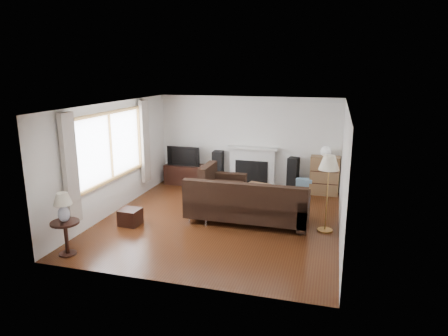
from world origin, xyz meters
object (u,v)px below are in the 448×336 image
(sectional_sofa, at_px, (247,202))
(floor_lamp, at_px, (327,194))
(side_table, at_px, (66,238))
(coffee_table, at_px, (265,194))
(tv_stand, at_px, (185,174))
(bookshelf, at_px, (324,175))

(sectional_sofa, relative_size, floor_lamp, 1.77)
(sectional_sofa, height_order, side_table, sectional_sofa)
(sectional_sofa, relative_size, coffee_table, 2.76)
(coffee_table, xyz_separation_m, floor_lamp, (1.51, -1.52, 0.59))
(coffee_table, bearing_deg, tv_stand, 174.45)
(tv_stand, height_order, coffee_table, tv_stand)
(bookshelf, relative_size, floor_lamp, 0.65)
(tv_stand, xyz_separation_m, sectional_sofa, (2.34, -2.41, 0.17))
(bookshelf, bearing_deg, floor_lamp, -87.30)
(sectional_sofa, xyz_separation_m, side_table, (-2.73, -2.38, -0.14))
(bookshelf, bearing_deg, tv_stand, -179.09)
(floor_lamp, height_order, side_table, floor_lamp)
(side_table, bearing_deg, coffee_table, 53.42)
(bookshelf, bearing_deg, side_table, -131.18)
(tv_stand, xyz_separation_m, coffee_table, (2.47, -0.95, -0.08))
(bookshelf, distance_m, coffee_table, 1.75)
(tv_stand, relative_size, sectional_sofa, 0.40)
(bookshelf, relative_size, side_table, 1.64)
(tv_stand, xyz_separation_m, floor_lamp, (3.98, -2.47, 0.51))
(bookshelf, xyz_separation_m, side_table, (-4.25, -4.86, -0.20))
(tv_stand, height_order, sectional_sofa, sectional_sofa)
(tv_stand, distance_m, coffee_table, 2.65)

